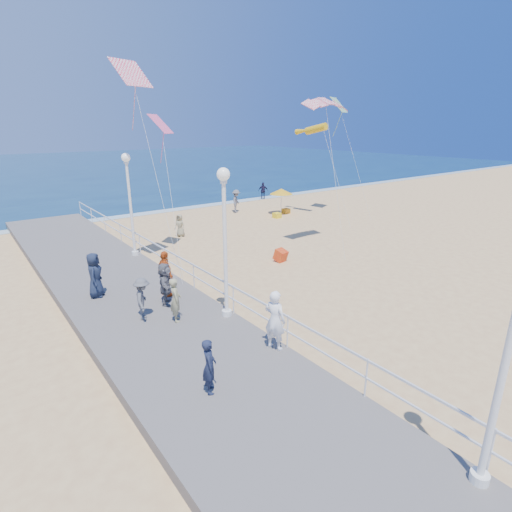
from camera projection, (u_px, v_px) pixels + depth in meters
ground at (328, 291)px, 17.80m from camera, size 160.00×160.00×0.00m
ocean at (43, 169)px, 67.09m from camera, size 160.00×90.00×0.05m
surf_line at (147, 213)px, 33.34m from camera, size 160.00×1.20×0.04m
boardwalk at (174, 338)px, 13.45m from camera, size 5.00×44.00×0.40m
railing at (233, 292)px, 14.52m from camera, size 0.05×42.00×0.55m
lamp_post_near at (512, 333)px, 6.78m from camera, size 0.44×0.44×5.32m
lamp_post_mid at (225, 229)px, 13.60m from camera, size 0.44×0.44×5.32m
lamp_post_far at (129, 194)px, 20.43m from camera, size 0.44×0.44×5.32m
woman_holding_toddler at (275, 320)px, 12.16m from camera, size 0.67×0.82×1.93m
toddler_held at (276, 308)px, 12.27m from camera, size 0.44×0.49×0.85m
spectator_0 at (209, 366)px, 10.21m from camera, size 0.57×0.66×1.51m
spectator_2 at (143, 299)px, 14.12m from camera, size 0.95×1.15×1.55m
spectator_3 at (166, 274)px, 16.00m from camera, size 0.50×1.13×1.90m
spectator_4 at (95, 275)px, 15.96m from camera, size 0.94×1.07×1.84m
spectator_5 at (165, 284)px, 15.31m from camera, size 1.19×1.59×1.67m
spectator_6 at (176, 300)px, 13.98m from camera, size 0.57×0.68×1.60m
beach_walker_a at (236, 201)px, 33.59m from camera, size 1.38×1.37×1.91m
beach_walker_b at (263, 191)px, 39.62m from camera, size 1.01×0.97×1.68m
beach_walker_c at (180, 225)px, 26.26m from camera, size 0.78×0.88×1.51m
box_kite at (281, 256)px, 21.50m from camera, size 0.67×0.80×0.74m
beach_umbrella at (281, 191)px, 32.47m from camera, size 1.90×1.90×2.14m
beach_chair_left at (286, 211)px, 33.42m from camera, size 0.55×0.55×0.40m
beach_chair_right at (277, 215)px, 31.77m from camera, size 0.55×0.55×0.40m
kite_parafoil at (326, 101)px, 21.27m from camera, size 2.92×0.94×0.65m
kite_windsock at (316, 129)px, 30.32m from camera, size 1.07×3.06×1.16m
kite_diamond_pink at (161, 124)px, 20.65m from camera, size 1.57×1.57×0.97m
kite_diamond_multi at (339, 105)px, 30.82m from camera, size 1.83×1.59×1.14m
kite_diamond_redwhite at (131, 73)px, 17.61m from camera, size 1.86×1.57×1.19m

